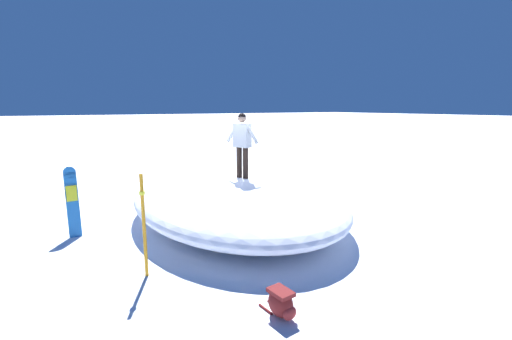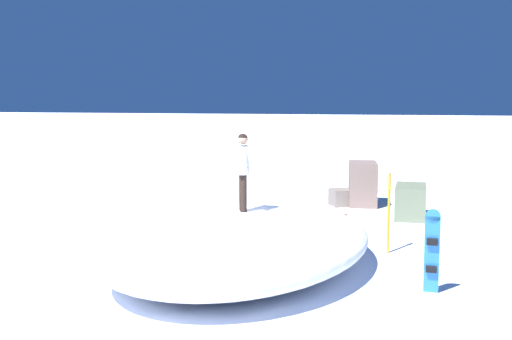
{
  "view_description": "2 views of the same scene",
  "coord_description": "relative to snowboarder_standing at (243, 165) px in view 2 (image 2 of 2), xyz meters",
  "views": [
    {
      "loc": [
        7.96,
        -4.04,
        2.93
      ],
      "look_at": [
        0.38,
        0.59,
        1.29
      ],
      "focal_mm": 24.32,
      "sensor_mm": 36.0,
      "label": 1
    },
    {
      "loc": [
        -11.73,
        -3.42,
        3.48
      ],
      "look_at": [
        -0.0,
        -0.22,
        2.06
      ],
      "focal_mm": 43.02,
      "sensor_mm": 36.0,
      "label": 2
    }
  ],
  "objects": [
    {
      "name": "snowboard_primary_upright",
      "position": [
        -1.13,
        -3.81,
        -1.28
      ],
      "size": [
        0.35,
        0.27,
        1.58
      ],
      "color": "#2672BF",
      "rests_on": "ground"
    },
    {
      "name": "rock_outcrop",
      "position": [
        7.22,
        -2.3,
        -1.51
      ],
      "size": [
        3.47,
        3.1,
        1.41
      ],
      "color": "#715C54",
      "rests_on": "ground"
    },
    {
      "name": "ground",
      "position": [
        -0.4,
        -0.17,
        -2.09
      ],
      "size": [
        240.0,
        240.0,
        0.0
      ],
      "primitive_type": "plane",
      "color": "white"
    },
    {
      "name": "snowboarder_standing",
      "position": [
        0.0,
        0.0,
        0.0
      ],
      "size": [
        0.94,
        0.46,
        1.63
      ],
      "color": "black",
      "rests_on": "snow_mound"
    },
    {
      "name": "snow_mound",
      "position": [
        -0.32,
        -0.07,
        -1.53
      ],
      "size": [
        7.82,
        5.83,
        1.13
      ],
      "primitive_type": "ellipsoid",
      "rotation": [
        0.0,
        0.0,
        3.03
      ],
      "color": "white",
      "rests_on": "ground"
    },
    {
      "name": "trail_marker_pole",
      "position": [
        1.74,
        -2.9,
        -1.14
      ],
      "size": [
        0.1,
        0.1,
        1.82
      ],
      "color": "orange",
      "rests_on": "ground"
    },
    {
      "name": "backpack_near",
      "position": [
        3.95,
        -1.6,
        -1.89
      ],
      "size": [
        0.66,
        0.33,
        0.4
      ],
      "color": "maroon",
      "rests_on": "ground"
    }
  ]
}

